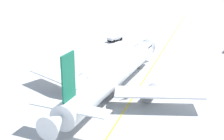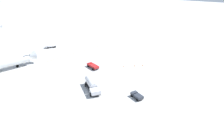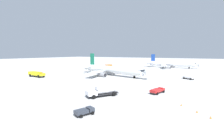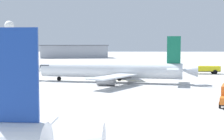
{
  "view_description": "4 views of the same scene",
  "coord_description": "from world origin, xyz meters",
  "views": [
    {
      "loc": [
        -15.5,
        55.28,
        23.5
      ],
      "look_at": [
        -4.24,
        1.32,
        3.87
      ],
      "focal_mm": 52.89,
      "sensor_mm": 36.0,
      "label": 1
    },
    {
      "loc": [
        -75.93,
        21.43,
        29.31
      ],
      "look_at": [
        -41.83,
        -22.99,
        4.23
      ],
      "focal_mm": 32.65,
      "sensor_mm": 36.0,
      "label": 2
    },
    {
      "loc": [
        -74.73,
        -38.79,
        11.63
      ],
      "look_at": [
        -1.16,
        3.98,
        2.4
      ],
      "focal_mm": 25.24,
      "sensor_mm": 36.0,
      "label": 3
    },
    {
      "loc": [
        75.52,
        4.16,
        9.69
      ],
      "look_at": [
        -5.15,
        2.2,
        3.02
      ],
      "focal_mm": 51.94,
      "sensor_mm": 36.0,
      "label": 4
    }
  ],
  "objects": [
    {
      "name": "ground_plane",
      "position": [
        0.0,
        0.0,
        0.0
      ],
      "size": [
        600.0,
        600.0,
        0.0
      ],
      "primitive_type": "plane",
      "color": "#B2B2B2"
    },
    {
      "name": "airliner_main",
      "position": [
        -4.59,
        2.17,
        2.83
      ],
      "size": [
        32.19,
        41.51,
        11.38
      ],
      "rotation": [
        0.0,
        0.0,
        4.52
      ],
      "color": "silver",
      "rests_on": "ground_plane"
    },
    {
      "name": "baggage_truck_truck",
      "position": [
        -52.61,
        -19.94,
        0.71
      ],
      "size": [
        4.02,
        2.99,
        1.22
      ],
      "rotation": [
        0.0,
        0.0,
        5.92
      ],
      "color": "#232326",
      "rests_on": "ground_plane"
    },
    {
      "name": "fire_tender_truck",
      "position": [
        -27.69,
        31.17,
        1.53
      ],
      "size": [
        3.15,
        9.82,
        2.5
      ],
      "rotation": [
        0.0,
        0.0,
        4.7
      ],
      "color": "#232326",
      "rests_on": "ground_plane"
    },
    {
      "name": "ops_pickup_truck",
      "position": [
        -29.53,
        -27.75,
        0.81
      ],
      "size": [
        5.73,
        3.34,
        1.41
      ],
      "rotation": [
        0.0,
        0.0,
        6.01
      ],
      "color": "#232326",
      "rests_on": "ground_plane"
    },
    {
      "name": "fuel_tanker_truck",
      "position": [
        -39.94,
        -15.96,
        1.56
      ],
      "size": [
        8.76,
        6.73,
        2.87
      ],
      "rotation": [
        0.0,
        0.0,
        2.59
      ],
      "color": "#232326",
      "rests_on": "ground_plane"
    },
    {
      "name": "radar_tower",
      "position": [
        -104.59,
        -57.48,
        18.26
      ],
      "size": [
        6.01,
        6.01,
        22.22
      ],
      "color": "slate",
      "rests_on": "ground_plane"
    },
    {
      "name": "terminal_shed",
      "position": [
        -139.86,
        -26.39,
        4.35
      ],
      "size": [
        23.88,
        46.71,
        8.66
      ],
      "rotation": [
        0.0,
        0.0,
        4.88
      ],
      "color": "#999EA8",
      "rests_on": "ground_plane"
    },
    {
      "name": "taxiway_centreline",
      "position": [
        -8.39,
        3.9,
        0.0
      ],
      "size": [
        20.5,
        187.1,
        0.01
      ],
      "rotation": [
        0.0,
        0.0,
        4.6
      ],
      "color": "yellow",
      "rests_on": "ground_plane"
    },
    {
      "name": "safety_cone_near",
      "position": [
        -37.76,
        -35.1,
        0.28
      ],
      "size": [
        0.36,
        0.36,
        0.55
      ],
      "color": "orange",
      "rests_on": "ground_plane"
    },
    {
      "name": "safety_cone_mid",
      "position": [
        -40.6,
        -38.26,
        0.28
      ],
      "size": [
        0.36,
        0.36,
        0.55
      ],
      "color": "orange",
      "rests_on": "ground_plane"
    }
  ]
}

